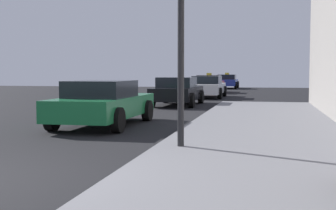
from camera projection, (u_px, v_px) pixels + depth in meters
name	position (u px, v px, depth m)	size (l,w,h in m)	color
sidewalk	(263.00, 195.00, 5.40)	(4.00, 32.00, 0.15)	slate
car_green	(103.00, 103.00, 12.91)	(1.98, 4.50, 1.27)	#196638
car_black	(178.00, 91.00, 20.88)	(1.94, 4.41, 1.27)	black
car_white	(207.00, 87.00, 27.07)	(1.95, 4.54, 1.27)	white
car_red	(209.00, 84.00, 33.80)	(2.03, 4.47, 1.43)	red
car_blue	(227.00, 81.00, 41.92)	(1.95, 4.38, 1.43)	#233899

